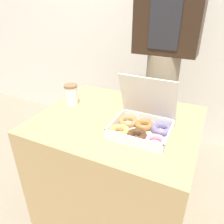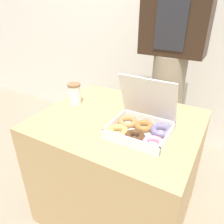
# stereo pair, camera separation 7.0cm
# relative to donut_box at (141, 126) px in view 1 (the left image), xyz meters

# --- Properties ---
(ground_plane) EXTENTS (14.00, 14.00, 0.00)m
(ground_plane) POSITION_rel_donut_box_xyz_m (-0.16, 0.08, -0.76)
(ground_plane) COLOR gray
(wall_back) EXTENTS (10.00, 0.05, 2.60)m
(wall_back) POSITION_rel_donut_box_xyz_m (-0.16, 1.21, 0.54)
(wall_back) COLOR silver
(wall_back) RESTS_ON ground_plane
(table) EXTENTS (0.88, 0.74, 0.72)m
(table) POSITION_rel_donut_box_xyz_m (-0.16, 0.08, -0.40)
(table) COLOR tan
(table) RESTS_ON ground_plane
(donut_box) EXTENTS (0.33, 0.26, 0.28)m
(donut_box) POSITION_rel_donut_box_xyz_m (0.00, 0.00, 0.00)
(donut_box) COLOR white
(donut_box) RESTS_ON table
(coffee_cup) EXTENTS (0.08, 0.08, 0.13)m
(coffee_cup) POSITION_rel_donut_box_xyz_m (-0.50, 0.12, 0.03)
(coffee_cup) COLOR white
(coffee_cup) RESTS_ON table
(person_customer) EXTENTS (0.45, 0.25, 1.81)m
(person_customer) POSITION_rel_donut_box_xyz_m (-0.08, 0.73, 0.22)
(person_customer) COLOR gray
(person_customer) RESTS_ON ground_plane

